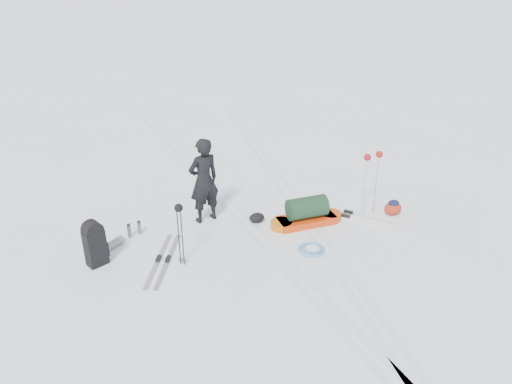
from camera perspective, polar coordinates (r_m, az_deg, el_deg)
ground at (r=9.98m, az=0.84°, el=-5.65°), size 200.00×200.00×0.00m
snow_hill_backdrop at (r=135.30m, az=11.59°, el=-7.73°), size 359.50×192.00×162.45m
ski_tracks at (r=10.88m, az=2.04°, el=-2.74°), size 3.38×17.97×0.01m
skier at (r=10.37m, az=-5.99°, el=1.30°), size 0.76×0.58×1.85m
pulk_sled at (r=10.53m, az=5.81°, el=-2.49°), size 1.61×0.57×0.61m
expedition_rucksack at (r=9.60m, az=-17.71°, el=-5.55°), size 0.78×0.87×0.90m
ski_poles_black at (r=8.88m, az=-8.78°, el=-2.66°), size 0.15×0.16×1.25m
ski_poles_silver at (r=10.64m, az=13.19°, el=3.22°), size 0.47×0.20×1.47m
touring_skis_grey at (r=9.56m, az=-10.56°, el=-7.63°), size 1.06×1.75×0.07m
touring_skis_white at (r=11.06m, az=10.34°, el=-2.60°), size 1.49×1.71×0.07m
rope_coil at (r=9.74m, az=6.39°, el=-6.49°), size 0.67×0.67×0.06m
small_daypack at (r=11.27m, az=15.39°, el=-1.73°), size 0.42×0.33×0.34m
thermos_pair at (r=10.40m, az=-13.76°, el=-4.15°), size 0.32×0.19×0.31m
stuff_sack at (r=10.60m, az=0.09°, el=-2.96°), size 0.35×0.28×0.21m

